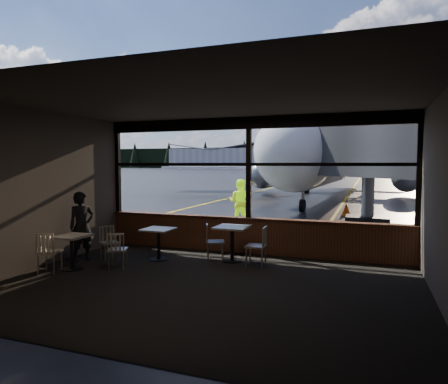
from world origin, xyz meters
The scene contains 31 objects.
ground_plane centered at (0.00, 120.00, 0.00)m, with size 520.00×520.00×0.00m, color black.
carpet_floor centered at (0.00, -3.00, 0.01)m, with size 8.00×6.00×0.01m, color black.
ceiling centered at (0.00, -3.00, 3.50)m, with size 8.00×6.00×0.04m, color #38332D.
wall_left centered at (-4.00, -3.00, 1.75)m, with size 0.04×6.00×3.50m, color #484039.
wall_right centered at (4.00, -3.00, 1.75)m, with size 0.04×6.00×3.50m, color #484039.
wall_back centered at (0.00, -6.00, 1.75)m, with size 8.00×0.04×3.50m, color #484039.
window_sill centered at (0.00, 0.00, 0.45)m, with size 8.00×0.28×0.90m, color #4B2616.
window_header centered at (0.00, 0.00, 3.35)m, with size 8.00×0.18×0.30m, color black.
mullion_left centered at (-3.95, 0.00, 2.20)m, with size 0.12×0.12×2.60m, color black.
mullion_centre centered at (0.00, 0.00, 2.20)m, with size 0.12×0.12×2.60m, color black.
mullion_right centered at (3.95, 0.00, 2.20)m, with size 0.12×0.12×2.60m, color black.
window_transom centered at (0.00, 0.00, 2.30)m, with size 8.00×0.10×0.08m, color black.
airliner centered at (0.41, 21.12, 5.23)m, with size 28.55×34.25×10.47m, color white, non-canonical shape.
jet_bridge centered at (3.60, 5.50, 2.54)m, with size 9.51×11.62×5.07m, color #28282B, non-canonical shape.
cafe_table_near centered at (-0.11, -1.00, 0.42)m, with size 0.76×0.76×0.84m, color #ADA99F, non-canonical shape.
cafe_table_mid centered at (-1.83, -1.45, 0.38)m, with size 0.69×0.69×0.76m, color #A19A94, non-canonical shape.
cafe_table_left centered at (-3.16, -2.89, 0.38)m, with size 0.69×0.69×0.76m, color #9F9992, non-canonical shape.
chair_near_e centered at (0.55, -1.28, 0.46)m, with size 0.50×0.50×0.92m, color beige, non-canonical shape.
chair_near_w centered at (-0.51, -1.08, 0.45)m, with size 0.49×0.49×0.90m, color #B4AFA3, non-canonical shape.
chair_mid_s centered at (-2.28, -2.46, 0.41)m, with size 0.45×0.45×0.83m, color beige, non-canonical shape.
chair_mid_w centered at (-2.93, -1.87, 0.41)m, with size 0.45×0.45×0.82m, color #AEA99D, non-canonical shape.
chair_left_s centered at (-3.42, -3.26, 0.44)m, with size 0.48×0.48×0.89m, color #B1ACA0, non-canonical shape.
passenger centered at (-3.47, -2.18, 0.83)m, with size 0.60×0.40×1.66m, color black.
ground_crew centered at (-1.68, 4.54, 0.87)m, with size 0.84×0.66×1.74m, color #BFF219.
cone_nose centered at (1.97, 8.85, 0.28)m, with size 0.41×0.41×0.57m, color #F84D07.
hangar_left centered at (-70.00, 180.00, 5.50)m, with size 45.00×18.00×11.00m, color silver, non-canonical shape.
hangar_mid centered at (0.00, 185.00, 5.00)m, with size 38.00×15.00×10.00m, color silver, non-canonical shape.
fuel_tank_a centered at (-30.00, 182.00, 3.00)m, with size 8.00×8.00×6.00m, color silver.
fuel_tank_b centered at (-20.00, 182.00, 3.00)m, with size 8.00×8.00×6.00m, color silver.
fuel_tank_c centered at (-10.00, 182.00, 3.00)m, with size 8.00×8.00×6.00m, color silver.
treeline centered at (0.00, 210.00, 6.00)m, with size 360.00×3.00×12.00m, color black.
Camera 1 is at (2.90, -9.82, 2.31)m, focal length 32.00 mm.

